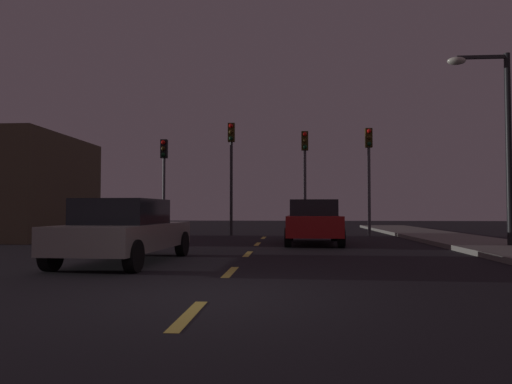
{
  "coord_description": "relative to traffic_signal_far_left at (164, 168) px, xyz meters",
  "views": [
    {
      "loc": [
        1.17,
        -6.62,
        1.21
      ],
      "look_at": [
        -0.36,
        14.37,
        2.01
      ],
      "focal_mm": 33.31,
      "sensor_mm": 36.0,
      "label": 1
    }
  ],
  "objects": [
    {
      "name": "street_lamp_right",
      "position": [
        12.39,
        -7.51,
        0.45
      ],
      "size": [
        1.87,
        0.36,
        6.01
      ],
      "color": "black",
      "rests_on": "ground_plane"
    },
    {
      "name": "ground_plane",
      "position": [
        4.91,
        -8.78,
        -3.25
      ],
      "size": [
        80.0,
        80.0,
        0.0
      ],
      "primitive_type": "plane",
      "color": "black"
    },
    {
      "name": "car_adjacent_lane",
      "position": [
        2.29,
        -11.74,
        -2.5
      ],
      "size": [
        2.12,
        4.56,
        1.46
      ],
      "color": "gray",
      "rests_on": "ground_plane"
    },
    {
      "name": "lane_stripe_fifth",
      "position": [
        4.91,
        -1.78,
        -3.24
      ],
      "size": [
        0.16,
        1.6,
        0.01
      ],
      "primitive_type": "cube",
      "color": "#EACC4C",
      "rests_on": "ground_plane"
    },
    {
      "name": "traffic_signal_center_right",
      "position": [
        6.76,
        0.0,
        0.21
      ],
      "size": [
        0.32,
        0.38,
        4.93
      ],
      "color": "#4C4C51",
      "rests_on": "ground_plane"
    },
    {
      "name": "traffic_signal_far_right",
      "position": [
        9.74,
        0.0,
        0.27
      ],
      "size": [
        0.32,
        0.38,
        5.03
      ],
      "color": "#4C4C51",
      "rests_on": "ground_plane"
    },
    {
      "name": "storefront_left",
      "position": [
        -6.01,
        -3.25,
        -1.11
      ],
      "size": [
        5.85,
        6.35,
        4.28
      ],
      "primitive_type": "cube",
      "color": "brown",
      "rests_on": "ground_plane"
    },
    {
      "name": "car_stopped_ahead",
      "position": [
        6.89,
        -5.34,
        -2.45
      ],
      "size": [
        2.02,
        4.52,
        1.56
      ],
      "color": "#B21919",
      "rests_on": "ground_plane"
    },
    {
      "name": "lane_stripe_nearest",
      "position": [
        4.91,
        -16.98,
        -3.24
      ],
      "size": [
        0.16,
        1.6,
        0.01
      ],
      "primitive_type": "cube",
      "color": "#EACC4C",
      "rests_on": "ground_plane"
    },
    {
      "name": "traffic_signal_center_left",
      "position": [
        3.27,
        0.0,
        0.49
      ],
      "size": [
        0.32,
        0.38,
        5.36
      ],
      "color": "#2D2D30",
      "rests_on": "ground_plane"
    },
    {
      "name": "lane_stripe_fourth",
      "position": [
        4.91,
        -5.58,
        -3.24
      ],
      "size": [
        0.16,
        1.6,
        0.01
      ],
      "primitive_type": "cube",
      "color": "#EACC4C",
      "rests_on": "ground_plane"
    },
    {
      "name": "lane_stripe_second",
      "position": [
        4.91,
        -13.18,
        -3.24
      ],
      "size": [
        0.16,
        1.6,
        0.01
      ],
      "primitive_type": "cube",
      "color": "#EACC4C",
      "rests_on": "ground_plane"
    },
    {
      "name": "lane_stripe_third",
      "position": [
        4.91,
        -9.38,
        -3.24
      ],
      "size": [
        0.16,
        1.6,
        0.01
      ],
      "primitive_type": "cube",
      "color": "#EACC4C",
      "rests_on": "ground_plane"
    },
    {
      "name": "traffic_signal_far_left",
      "position": [
        0.0,
        0.0,
        0.0
      ],
      "size": [
        0.32,
        0.38,
        4.61
      ],
      "color": "#4C4C51",
      "rests_on": "ground_plane"
    }
  ]
}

